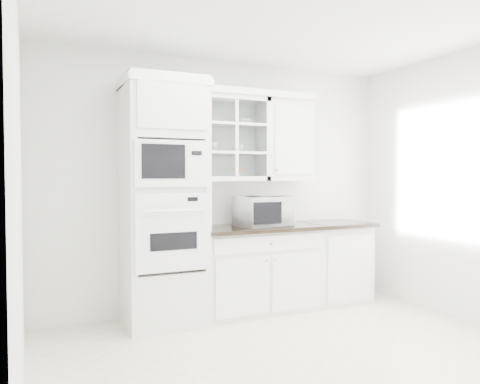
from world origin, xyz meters
name	(u,v)px	position (x,y,z in m)	size (l,w,h in m)	color
ground	(308,364)	(0.00, 0.00, 0.01)	(4.00, 3.50, 0.01)	beige
room_shell	(281,137)	(0.00, 0.43, 1.78)	(4.00, 3.50, 2.70)	white
oven_column	(164,202)	(-0.75, 1.42, 1.20)	(0.76, 0.68, 2.40)	silver
base_cabinet_run	(257,268)	(0.28, 1.45, 0.46)	(1.32, 0.67, 0.92)	silver
extra_base_cabinet	(334,261)	(1.28, 1.45, 0.46)	(0.72, 0.67, 0.92)	silver
upper_cabinet_glass	(230,139)	(0.03, 1.58, 1.85)	(0.80, 0.33, 0.90)	silver
upper_cabinet_solid	(285,141)	(0.71, 1.58, 1.85)	(0.55, 0.33, 0.90)	silver
crown_molding	(222,92)	(-0.07, 1.56, 2.33)	(2.14, 0.38, 0.07)	white
countertop_microwave	(262,211)	(0.32, 1.40, 1.08)	(0.55, 0.46, 0.32)	white
bowl_a	(212,120)	(-0.18, 1.57, 2.04)	(0.22, 0.22, 0.05)	white
bowl_b	(243,122)	(0.17, 1.57, 2.04)	(0.18, 0.18, 0.06)	white
cup_a	(213,147)	(-0.16, 1.60, 1.76)	(0.13, 0.13, 0.10)	white
cup_b	(240,148)	(0.15, 1.60, 1.75)	(0.09, 0.09, 0.09)	white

